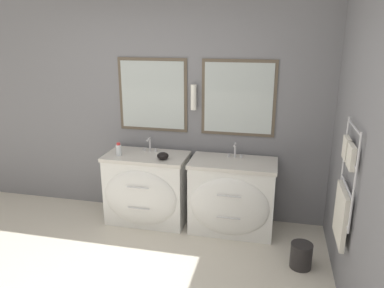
# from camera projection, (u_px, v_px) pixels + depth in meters

# --- Properties ---
(wall_back) EXTENTS (5.30, 0.15, 2.60)m
(wall_back) POSITION_uv_depth(u_px,v_px,m) (170.00, 108.00, 4.39)
(wall_back) COLOR slate
(wall_back) RESTS_ON ground_plane
(wall_right) EXTENTS (0.13, 3.86, 2.60)m
(wall_right) POSITION_uv_depth(u_px,v_px,m) (357.00, 146.00, 2.99)
(wall_right) COLOR slate
(wall_right) RESTS_ON ground_plane
(vanity_left) EXTENTS (0.94, 0.58, 0.82)m
(vanity_left) POSITION_uv_depth(u_px,v_px,m) (147.00, 188.00, 4.35)
(vanity_left) COLOR white
(vanity_left) RESTS_ON ground_plane
(vanity_right) EXTENTS (0.94, 0.58, 0.82)m
(vanity_right) POSITION_uv_depth(u_px,v_px,m) (232.00, 196.00, 4.14)
(vanity_right) COLOR white
(vanity_right) RESTS_ON ground_plane
(faucet_left) EXTENTS (0.17, 0.11, 0.17)m
(faucet_left) POSITION_uv_depth(u_px,v_px,m) (150.00, 145.00, 4.36)
(faucet_left) COLOR silver
(faucet_left) RESTS_ON vanity_left
(faucet_right) EXTENTS (0.17, 0.11, 0.17)m
(faucet_right) POSITION_uv_depth(u_px,v_px,m) (235.00, 151.00, 4.15)
(faucet_right) COLOR silver
(faucet_right) RESTS_ON vanity_right
(toiletry_bottle) EXTENTS (0.06, 0.06, 0.15)m
(toiletry_bottle) POSITION_uv_depth(u_px,v_px,m) (119.00, 150.00, 4.23)
(toiletry_bottle) COLOR silver
(toiletry_bottle) RESTS_ON vanity_left
(amenity_bowl) EXTENTS (0.13, 0.13, 0.08)m
(amenity_bowl) POSITION_uv_depth(u_px,v_px,m) (163.00, 156.00, 4.11)
(amenity_bowl) COLOR black
(amenity_bowl) RESTS_ON vanity_left
(waste_bin) EXTENTS (0.21, 0.21, 0.25)m
(waste_bin) POSITION_uv_depth(u_px,v_px,m) (301.00, 255.00, 3.56)
(waste_bin) COLOR #282626
(waste_bin) RESTS_ON ground_plane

